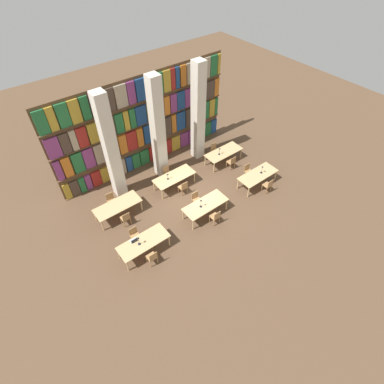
{
  "coord_description": "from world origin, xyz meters",
  "views": [
    {
      "loc": [
        -6.85,
        -8.97,
        11.92
      ],
      "look_at": [
        0.0,
        -0.13,
        0.69
      ],
      "focal_mm": 28.0,
      "sensor_mm": 36.0,
      "label": 1
    }
  ],
  "objects_px": {
    "desk_lamp_2": "(262,168)",
    "pillar_right": "(198,113)",
    "laptop": "(134,240)",
    "chair_7": "(111,200)",
    "reading_table_0": "(144,243)",
    "desk_lamp_0": "(138,240)",
    "reading_table_4": "(174,177)",
    "chair_11": "(215,150)",
    "reading_table_5": "(224,153)",
    "chair_3": "(196,199)",
    "reading_table_2": "(258,175)",
    "chair_9": "(167,172)",
    "chair_10": "(232,162)",
    "desk_lamp_3": "(168,175)",
    "chair_6": "(126,218)",
    "reading_table_3": "(118,206)",
    "chair_5": "(248,171)",
    "chair_8": "(183,187)",
    "pillar_left": "(111,149)",
    "chair_0": "(152,257)",
    "pillar_center": "(158,130)",
    "chair_4": "(268,185)",
    "chair_2": "(216,217)",
    "desk_lamp_1": "(201,202)",
    "reading_table_1": "(205,205)"
  },
  "relations": [
    {
      "from": "chair_5",
      "to": "chair_2",
      "type": "bearing_deg",
      "value": 21.42
    },
    {
      "from": "desk_lamp_1",
      "to": "chair_7",
      "type": "height_order",
      "value": "desk_lamp_1"
    },
    {
      "from": "chair_4",
      "to": "reading_table_5",
      "type": "relative_size",
      "value": 0.38
    },
    {
      "from": "desk_lamp_2",
      "to": "pillar_right",
      "type": "bearing_deg",
      "value": 106.13
    },
    {
      "from": "chair_7",
      "to": "chair_6",
      "type": "bearing_deg",
      "value": 90.0
    },
    {
      "from": "chair_8",
      "to": "chair_10",
      "type": "distance_m",
      "value": 3.58
    },
    {
      "from": "reading_table_4",
      "to": "chair_10",
      "type": "distance_m",
      "value": 3.72
    },
    {
      "from": "pillar_left",
      "to": "laptop",
      "type": "bearing_deg",
      "value": -108.36
    },
    {
      "from": "laptop",
      "to": "chair_7",
      "type": "xyz_separation_m",
      "value": [
        0.44,
        3.21,
        -0.31
      ]
    },
    {
      "from": "chair_5",
      "to": "chair_8",
      "type": "bearing_deg",
      "value": -17.45
    },
    {
      "from": "reading_table_1",
      "to": "chair_5",
      "type": "height_order",
      "value": "chair_5"
    },
    {
      "from": "reading_table_5",
      "to": "chair_2",
      "type": "bearing_deg",
      "value": -136.54
    },
    {
      "from": "desk_lamp_1",
      "to": "reading_table_2",
      "type": "height_order",
      "value": "desk_lamp_1"
    },
    {
      "from": "desk_lamp_2",
      "to": "chair_11",
      "type": "xyz_separation_m",
      "value": [
        -0.41,
        3.5,
        -0.6
      ]
    },
    {
      "from": "chair_3",
      "to": "reading_table_2",
      "type": "bearing_deg",
      "value": 167.41
    },
    {
      "from": "desk_lamp_1",
      "to": "reading_table_4",
      "type": "bearing_deg",
      "value": 84.46
    },
    {
      "from": "pillar_right",
      "to": "chair_7",
      "type": "xyz_separation_m",
      "value": [
        -6.35,
        -0.69,
        -2.51
      ]
    },
    {
      "from": "desk_lamp_3",
      "to": "reading_table_1",
      "type": "bearing_deg",
      "value": -81.02
    },
    {
      "from": "chair_0",
      "to": "chair_9",
      "type": "xyz_separation_m",
      "value": [
        3.74,
        4.28,
        0.0
      ]
    },
    {
      "from": "chair_5",
      "to": "chair_9",
      "type": "xyz_separation_m",
      "value": [
        -3.8,
        2.74,
        0.0
      ]
    },
    {
      "from": "laptop",
      "to": "reading_table_3",
      "type": "height_order",
      "value": "laptop"
    },
    {
      "from": "reading_table_0",
      "to": "reading_table_2",
      "type": "relative_size",
      "value": 1.0
    },
    {
      "from": "pillar_left",
      "to": "chair_7",
      "type": "bearing_deg",
      "value": -140.94
    },
    {
      "from": "chair_6",
      "to": "chair_5",
      "type": "bearing_deg",
      "value": -9.14
    },
    {
      "from": "desk_lamp_0",
      "to": "chair_3",
      "type": "height_order",
      "value": "desk_lamp_0"
    },
    {
      "from": "reading_table_4",
      "to": "reading_table_5",
      "type": "distance_m",
      "value": 3.67
    },
    {
      "from": "reading_table_4",
      "to": "chair_11",
      "type": "bearing_deg",
      "value": 11.55
    },
    {
      "from": "pillar_left",
      "to": "chair_6",
      "type": "bearing_deg",
      "value": -110.83
    },
    {
      "from": "chair_6",
      "to": "reading_table_5",
      "type": "height_order",
      "value": "chair_6"
    },
    {
      "from": "chair_4",
      "to": "chair_2",
      "type": "bearing_deg",
      "value": 179.04
    },
    {
      "from": "reading_table_0",
      "to": "chair_10",
      "type": "relative_size",
      "value": 2.65
    },
    {
      "from": "reading_table_3",
      "to": "chair_6",
      "type": "bearing_deg",
      "value": -90.14
    },
    {
      "from": "laptop",
      "to": "reading_table_2",
      "type": "xyz_separation_m",
      "value": [
        7.77,
        -0.3,
        -0.11
      ]
    },
    {
      "from": "reading_table_0",
      "to": "reading_table_4",
      "type": "xyz_separation_m",
      "value": [
        3.65,
        2.74,
        0.0
      ]
    },
    {
      "from": "desk_lamp_2",
      "to": "reading_table_5",
      "type": "height_order",
      "value": "desk_lamp_2"
    },
    {
      "from": "chair_3",
      "to": "reading_table_2",
      "type": "xyz_separation_m",
      "value": [
        3.75,
        -0.84,
        0.2
      ]
    },
    {
      "from": "chair_5",
      "to": "reading_table_5",
      "type": "bearing_deg",
      "value": -84.79
    },
    {
      "from": "desk_lamp_3",
      "to": "chair_6",
      "type": "bearing_deg",
      "value": -165.45
    },
    {
      "from": "chair_9",
      "to": "chair_10",
      "type": "relative_size",
      "value": 1.0
    },
    {
      "from": "laptop",
      "to": "chair_11",
      "type": "distance_m",
      "value": 8.24
    },
    {
      "from": "pillar_center",
      "to": "chair_6",
      "type": "distance_m",
      "value": 4.93
    },
    {
      "from": "laptop",
      "to": "reading_table_1",
      "type": "bearing_deg",
      "value": 176.59
    },
    {
      "from": "reading_table_0",
      "to": "desk_lamp_0",
      "type": "distance_m",
      "value": 0.46
    },
    {
      "from": "pillar_center",
      "to": "desk_lamp_2",
      "type": "height_order",
      "value": "pillar_center"
    },
    {
      "from": "chair_7",
      "to": "desk_lamp_3",
      "type": "height_order",
      "value": "desk_lamp_3"
    },
    {
      "from": "pillar_right",
      "to": "desk_lamp_0",
      "type": "distance_m",
      "value": 8.12
    },
    {
      "from": "pillar_center",
      "to": "chair_2",
      "type": "distance_m",
      "value": 5.52
    },
    {
      "from": "desk_lamp_0",
      "to": "chair_8",
      "type": "xyz_separation_m",
      "value": [
        3.91,
        1.96,
        -0.61
      ]
    },
    {
      "from": "pillar_center",
      "to": "reading_table_5",
      "type": "relative_size",
      "value": 2.53
    },
    {
      "from": "desk_lamp_0",
      "to": "chair_8",
      "type": "bearing_deg",
      "value": 26.66
    }
  ]
}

